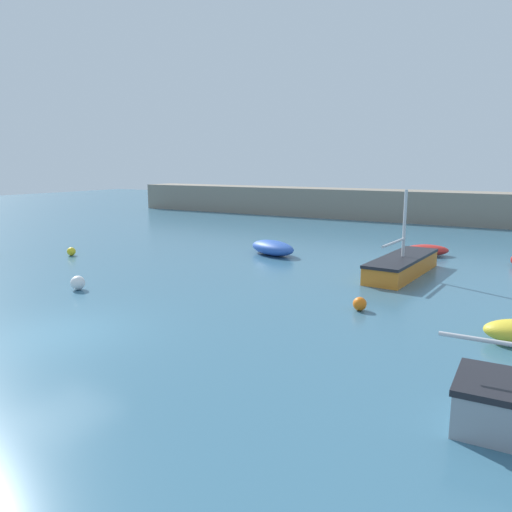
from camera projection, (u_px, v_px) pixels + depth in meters
ground_plane at (63, 336)px, 14.00m from camera, size 120.00×120.00×0.20m
harbor_breakwater at (394, 205)px, 41.80m from camera, size 51.79×3.67×2.52m
dinghy_near_pier at (427, 250)px, 25.72m from camera, size 2.47×1.89×0.57m
open_tender_yellow at (273, 248)px, 25.89m from camera, size 3.29×2.48×0.76m
sailboat_twin_hulled at (402, 265)px, 21.21m from camera, size 1.80×5.76×3.62m
mooring_buoy_orange at (360, 304)px, 16.07m from camera, size 0.44×0.44×0.44m
mooring_buoy_white at (78, 283)px, 18.70m from camera, size 0.54×0.54×0.54m
mooring_buoy_yellow at (71, 251)px, 25.72m from camera, size 0.43×0.43×0.43m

